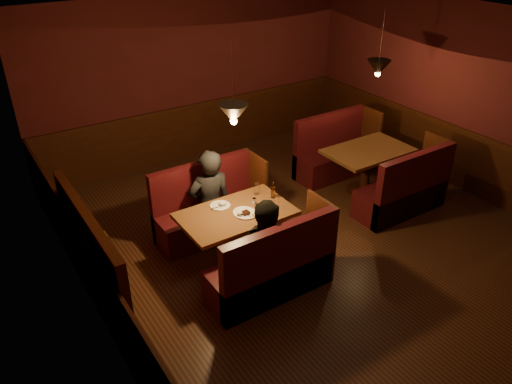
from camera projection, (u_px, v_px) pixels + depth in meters
room at (304, 179)px, 6.32m from camera, size 6.02×7.02×2.92m
main_table at (237, 223)px, 6.29m from camera, size 1.40×0.85×0.98m
main_bench_far at (209, 212)px, 7.00m from camera, size 1.55×0.55×1.05m
main_bench_near at (274, 272)px, 5.84m from camera, size 1.55×0.55×1.05m
second_table at (367, 161)px, 7.92m from camera, size 1.34×0.86×0.76m
second_bench_far at (334, 155)px, 8.62m from camera, size 1.48×0.55×1.06m
second_bench_near at (405, 193)px, 7.46m from camera, size 1.48×0.55×1.06m
diner_a at (209, 184)px, 6.64m from camera, size 0.66×0.48×1.68m
diner_b at (270, 236)px, 5.71m from camera, size 0.89×0.78×1.56m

